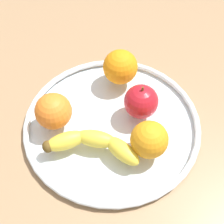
% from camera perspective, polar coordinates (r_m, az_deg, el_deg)
% --- Properties ---
extents(ground_plane, '(1.34, 1.34, 0.04)m').
position_cam_1_polar(ground_plane, '(0.66, 0.00, -3.54)').
color(ground_plane, '#967553').
extents(fruit_bowl, '(0.36, 0.36, 0.02)m').
position_cam_1_polar(fruit_bowl, '(0.63, 0.00, -2.10)').
color(fruit_bowl, silver).
rests_on(fruit_bowl, ground_plane).
extents(banana, '(0.18, 0.10, 0.03)m').
position_cam_1_polar(banana, '(0.58, -3.55, -5.76)').
color(banana, yellow).
rests_on(banana, fruit_bowl).
extents(apple, '(0.07, 0.07, 0.08)m').
position_cam_1_polar(apple, '(0.62, 5.33, 1.90)').
color(apple, '#B31824').
rests_on(apple, fruit_bowl).
extents(orange_center, '(0.07, 0.07, 0.07)m').
position_cam_1_polar(orange_center, '(0.67, 1.52, 8.20)').
color(orange_center, orange).
rests_on(orange_center, fruit_bowl).
extents(orange_back_left, '(0.07, 0.07, 0.07)m').
position_cam_1_polar(orange_back_left, '(0.57, 6.82, -5.02)').
color(orange_back_left, orange).
rests_on(orange_back_left, fruit_bowl).
extents(orange_front_right, '(0.07, 0.07, 0.07)m').
position_cam_1_polar(orange_front_right, '(0.61, -10.63, 0.15)').
color(orange_front_right, orange).
rests_on(orange_front_right, fruit_bowl).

